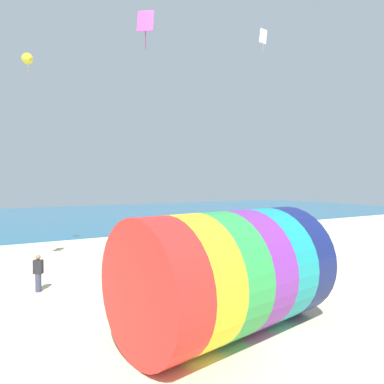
% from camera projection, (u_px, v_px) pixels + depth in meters
% --- Properties ---
extents(ground_plane, '(120.00, 120.00, 0.00)m').
position_uv_depth(ground_plane, '(236.00, 334.00, 10.17)').
color(ground_plane, beige).
extents(sea, '(120.00, 40.00, 0.10)m').
position_uv_depth(sea, '(46.00, 217.00, 44.71)').
color(sea, '#236084').
rests_on(sea, ground).
extents(giant_inflatable_tube, '(6.78, 4.57, 3.67)m').
position_uv_depth(giant_inflatable_tube, '(226.00, 272.00, 10.27)').
color(giant_inflatable_tube, red).
rests_on(giant_inflatable_tube, ground).
extents(kite_handler, '(0.27, 0.39, 1.70)m').
position_uv_depth(kite_handler, '(284.00, 276.00, 13.37)').
color(kite_handler, '#726651').
rests_on(kite_handler, ground).
extents(kite_magenta_diamond, '(0.66, 0.58, 1.51)m').
position_uv_depth(kite_magenta_diamond, '(145.00, 22.00, 12.99)').
color(kite_magenta_diamond, '#D1339E').
extents(kite_yellow_delta, '(0.64, 0.83, 1.28)m').
position_uv_depth(kite_yellow_delta, '(28.00, 59.00, 19.92)').
color(kite_yellow_delta, yellow).
extents(kite_white_diamond, '(0.67, 0.18, 1.62)m').
position_uv_depth(kite_white_diamond, '(263.00, 36.00, 24.58)').
color(kite_white_diamond, white).
extents(bystander_near_water, '(0.42, 0.37, 1.55)m').
position_uv_depth(bystander_near_water, '(38.00, 273.00, 14.15)').
color(bystander_near_water, '#383D56').
rests_on(bystander_near_water, ground).
extents(bystander_mid_beach, '(0.37, 0.24, 1.74)m').
position_uv_depth(bystander_mid_beach, '(122.00, 243.00, 20.72)').
color(bystander_mid_beach, '#726651').
rests_on(bystander_mid_beach, ground).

